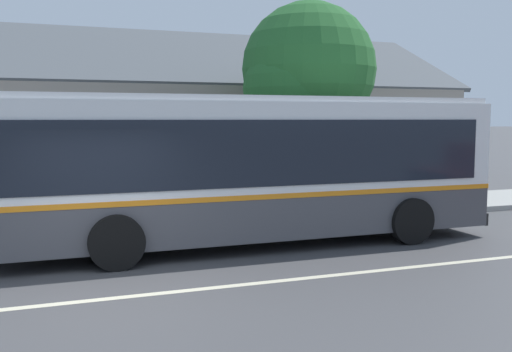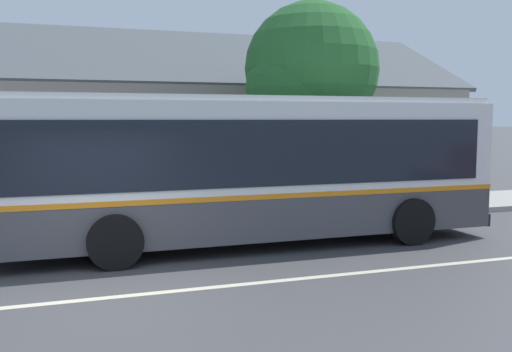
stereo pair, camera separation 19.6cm
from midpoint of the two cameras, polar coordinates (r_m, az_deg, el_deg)
name	(u,v)px [view 2 (the right image)]	position (r m, az deg, el deg)	size (l,w,h in m)	color
ground_plane	(107,298)	(9.00, -14.05, -11.75)	(300.00, 300.00, 0.00)	#424244
sidewalk_far	(88,224)	(14.81, -16.09, -4.61)	(60.00, 3.00, 0.15)	#9E9E99
lane_divider_stripe	(107,298)	(9.00, -14.05, -11.73)	(60.00, 0.16, 0.01)	beige
community_building	(98,136)	(23.03, -15.33, 3.90)	(27.02, 10.52, 7.19)	gray
transit_bus	(249,166)	(12.15, -0.29, 1.04)	(10.67, 2.81, 3.13)	#47474C
bench_down_street	(44,209)	(14.35, -20.10, -3.10)	(1.54, 0.51, 0.94)	brown
street_tree_primary	(307,75)	(16.88, 5.45, 10.05)	(4.01, 3.91, 6.08)	#4C3828
bus_stop_sign	(459,155)	(17.47, 19.98, 1.99)	(0.36, 0.07, 2.40)	gray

